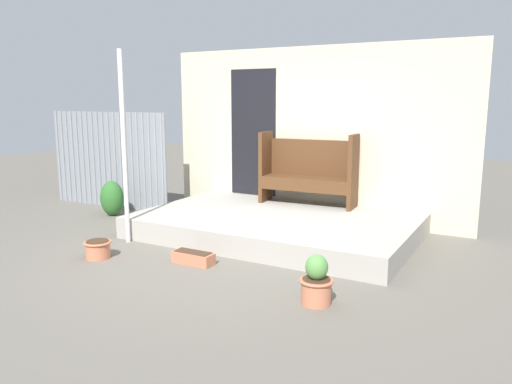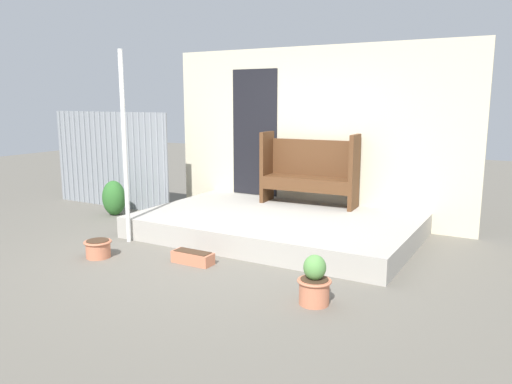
{
  "view_description": "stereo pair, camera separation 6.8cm",
  "coord_description": "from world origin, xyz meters",
  "px_view_note": "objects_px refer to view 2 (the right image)",
  "views": [
    {
      "loc": [
        3.09,
        -4.72,
        1.82
      ],
      "look_at": [
        0.25,
        0.4,
        0.73
      ],
      "focal_mm": 35.0,
      "sensor_mm": 36.0,
      "label": 1
    },
    {
      "loc": [
        3.15,
        -4.69,
        1.82
      ],
      "look_at": [
        0.25,
        0.4,
        0.73
      ],
      "focal_mm": 35.0,
      "sensor_mm": 36.0,
      "label": 2
    }
  ],
  "objects_px": {
    "flower_pot_left": "(98,248)",
    "planter_box_rect": "(193,257)",
    "shrub_by_fence": "(114,198)",
    "bench": "(310,169)",
    "flower_pot_middle": "(314,283)",
    "support_post": "(125,149)"
  },
  "relations": [
    {
      "from": "shrub_by_fence",
      "to": "support_post",
      "type": "bearing_deg",
      "value": -38.41
    },
    {
      "from": "shrub_by_fence",
      "to": "planter_box_rect",
      "type": "bearing_deg",
      "value": -27.39
    },
    {
      "from": "flower_pot_left",
      "to": "planter_box_rect",
      "type": "xyz_separation_m",
      "value": [
        1.1,
        0.37,
        -0.04
      ]
    },
    {
      "from": "support_post",
      "to": "flower_pot_middle",
      "type": "bearing_deg",
      "value": -13.06
    },
    {
      "from": "planter_box_rect",
      "to": "shrub_by_fence",
      "type": "xyz_separation_m",
      "value": [
        -2.53,
        1.31,
        0.21
      ]
    },
    {
      "from": "support_post",
      "to": "bench",
      "type": "relative_size",
      "value": 1.69
    },
    {
      "from": "bench",
      "to": "flower_pot_middle",
      "type": "distance_m",
      "value": 3.09
    },
    {
      "from": "bench",
      "to": "planter_box_rect",
      "type": "bearing_deg",
      "value": -102.25
    },
    {
      "from": "planter_box_rect",
      "to": "flower_pot_left",
      "type": "bearing_deg",
      "value": -161.3
    },
    {
      "from": "planter_box_rect",
      "to": "shrub_by_fence",
      "type": "height_order",
      "value": "shrub_by_fence"
    },
    {
      "from": "bench",
      "to": "flower_pot_middle",
      "type": "bearing_deg",
      "value": -68.7
    },
    {
      "from": "shrub_by_fence",
      "to": "flower_pot_middle",
      "type": "bearing_deg",
      "value": -21.98
    },
    {
      "from": "flower_pot_left",
      "to": "flower_pot_middle",
      "type": "height_order",
      "value": "flower_pot_middle"
    },
    {
      "from": "support_post",
      "to": "bench",
      "type": "height_order",
      "value": "support_post"
    },
    {
      "from": "support_post",
      "to": "flower_pot_left",
      "type": "bearing_deg",
      "value": -76.49
    },
    {
      "from": "flower_pot_middle",
      "to": "shrub_by_fence",
      "type": "relative_size",
      "value": 0.83
    },
    {
      "from": "bench",
      "to": "shrub_by_fence",
      "type": "relative_size",
      "value": 2.59
    },
    {
      "from": "flower_pot_left",
      "to": "bench",
      "type": "bearing_deg",
      "value": 61.95
    },
    {
      "from": "bench",
      "to": "planter_box_rect",
      "type": "xyz_separation_m",
      "value": [
        -0.37,
        -2.38,
        -0.74
      ]
    },
    {
      "from": "flower_pot_middle",
      "to": "bench",
      "type": "bearing_deg",
      "value": 114.66
    },
    {
      "from": "support_post",
      "to": "bench",
      "type": "distance_m",
      "value": 2.68
    },
    {
      "from": "flower_pot_middle",
      "to": "planter_box_rect",
      "type": "xyz_separation_m",
      "value": [
        -1.64,
        0.37,
        -0.13
      ]
    }
  ]
}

